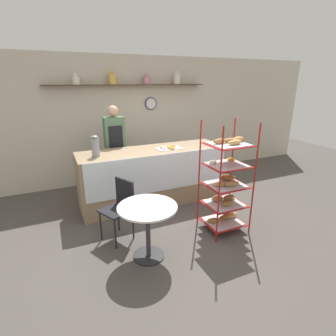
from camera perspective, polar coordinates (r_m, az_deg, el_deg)
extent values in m
plane|color=#4C4742|center=(4.24, 2.03, -12.53)|extent=(14.00, 14.00, 0.00)
cube|color=beige|center=(5.97, -8.40, 10.29)|extent=(10.00, 0.06, 2.70)
cube|color=#4C331E|center=(5.77, -8.32, 17.47)|extent=(3.40, 0.24, 0.02)
cylinder|color=silver|center=(5.56, -19.40, 17.50)|extent=(0.15, 0.15, 0.15)
sphere|color=silver|center=(5.56, -19.52, 18.54)|extent=(0.08, 0.08, 0.08)
cylinder|color=gold|center=(5.67, -12.01, 18.36)|extent=(0.16, 0.16, 0.20)
sphere|color=gold|center=(5.68, -12.10, 19.64)|extent=(0.09, 0.09, 0.09)
cylinder|color=#CC7F99|center=(5.88, -4.70, 18.49)|extent=(0.14, 0.14, 0.16)
sphere|color=#CC7F99|center=(5.88, -4.73, 19.52)|extent=(0.08, 0.08, 0.08)
cylinder|color=silver|center=(6.16, 1.93, 18.76)|extent=(0.16, 0.16, 0.21)
sphere|color=silver|center=(6.16, 1.95, 19.98)|extent=(0.09, 0.09, 0.09)
cylinder|color=navy|center=(6.04, -3.77, 13.83)|extent=(0.27, 0.03, 0.27)
cylinder|color=white|center=(6.02, -3.70, 13.82)|extent=(0.23, 0.00, 0.23)
cube|color=#937A5B|center=(4.86, -3.22, -1.71)|extent=(2.66, 0.77, 1.01)
cube|color=silver|center=(4.46, -1.42, -1.10)|extent=(2.55, 0.01, 0.65)
cylinder|color=#A51919|center=(3.54, 11.13, -4.36)|extent=(0.02, 0.02, 1.66)
cylinder|color=#A51919|center=(3.89, 18.25, -2.82)|extent=(0.02, 0.02, 1.66)
cylinder|color=#A51919|center=(3.94, 6.78, -1.70)|extent=(0.02, 0.02, 1.66)
cylinder|color=#A51919|center=(4.26, 13.59, -0.54)|extent=(0.02, 0.02, 1.66)
cube|color=#A51919|center=(4.20, 11.80, -11.37)|extent=(0.56, 0.50, 0.01)
cube|color=silver|center=(4.19, 11.81, -11.23)|extent=(0.50, 0.45, 0.01)
ellipsoid|color=tan|center=(4.28, 13.69, -9.98)|extent=(0.24, 0.11, 0.08)
ellipsoid|color=olive|center=(4.21, 12.18, -10.50)|extent=(0.17, 0.12, 0.07)
ellipsoid|color=olive|center=(4.09, 9.97, -11.17)|extent=(0.23, 0.13, 0.07)
ellipsoid|color=olive|center=(4.29, 12.87, -9.95)|extent=(0.18, 0.12, 0.07)
cube|color=#A51919|center=(4.06, 12.08, -7.64)|extent=(0.56, 0.50, 0.01)
cube|color=silver|center=(4.05, 12.09, -7.49)|extent=(0.50, 0.45, 0.01)
ellipsoid|color=tan|center=(4.08, 10.71, -6.62)|extent=(0.20, 0.13, 0.07)
ellipsoid|color=olive|center=(4.15, 13.17, -6.22)|extent=(0.21, 0.09, 0.08)
ellipsoid|color=olive|center=(4.12, 10.61, -6.33)|extent=(0.21, 0.12, 0.06)
ellipsoid|color=olive|center=(3.96, 12.90, -7.46)|extent=(0.22, 0.12, 0.08)
cube|color=#A51919|center=(3.93, 12.38, -3.66)|extent=(0.56, 0.50, 0.01)
cube|color=silver|center=(3.93, 12.39, -3.50)|extent=(0.50, 0.45, 0.01)
ellipsoid|color=olive|center=(4.08, 13.15, -2.06)|extent=(0.22, 0.14, 0.08)
ellipsoid|color=olive|center=(4.08, 12.23, -1.96)|extent=(0.23, 0.13, 0.08)
ellipsoid|color=tan|center=(3.82, 11.23, -3.44)|extent=(0.23, 0.11, 0.06)
ellipsoid|color=#B27F47|center=(3.84, 13.76, -3.35)|extent=(0.22, 0.11, 0.08)
cube|color=#A51919|center=(3.83, 12.68, 0.55)|extent=(0.56, 0.50, 0.01)
cube|color=silver|center=(3.83, 12.70, 0.73)|extent=(0.50, 0.45, 0.01)
torus|color=silver|center=(3.76, 11.32, 0.80)|extent=(0.10, 0.10, 0.03)
torus|color=silver|center=(3.81, 9.73, 1.23)|extent=(0.11, 0.11, 0.04)
torus|color=gold|center=(4.03, 13.53, 1.86)|extent=(0.11, 0.11, 0.03)
cube|color=#A51919|center=(3.75, 13.01, 4.97)|extent=(0.56, 0.50, 0.01)
cube|color=silver|center=(3.75, 13.02, 5.15)|extent=(0.50, 0.45, 0.01)
ellipsoid|color=#B27F47|center=(3.85, 15.03, 6.05)|extent=(0.21, 0.11, 0.08)
ellipsoid|color=olive|center=(3.69, 11.17, 5.75)|extent=(0.21, 0.08, 0.08)
ellipsoid|color=olive|center=(3.80, 13.33, 5.90)|extent=(0.23, 0.09, 0.07)
ellipsoid|color=tan|center=(3.66, 14.29, 5.41)|extent=(0.23, 0.07, 0.07)
ellipsoid|color=tan|center=(3.72, 14.55, 5.53)|extent=(0.16, 0.07, 0.06)
cube|color=#282833|center=(5.28, -11.09, -0.68)|extent=(0.22, 0.19, 0.96)
cube|color=#4C7051|center=(5.08, -11.63, 7.57)|extent=(0.37, 0.22, 0.58)
cube|color=black|center=(4.99, -11.25, 6.17)|extent=(0.26, 0.01, 0.49)
sphere|color=tan|center=(5.02, -11.93, 12.04)|extent=(0.20, 0.20, 0.20)
cylinder|color=#262628|center=(3.62, -4.22, -18.45)|extent=(0.41, 0.41, 0.02)
cylinder|color=#333338|center=(3.42, -4.36, -13.76)|extent=(0.06, 0.06, 0.68)
cylinder|color=white|center=(3.25, -4.51, -8.49)|extent=(0.74, 0.74, 0.02)
cylinder|color=black|center=(3.92, -14.43, -12.10)|extent=(0.02, 0.02, 0.45)
cylinder|color=black|center=(3.70, -11.39, -13.90)|extent=(0.02, 0.02, 0.45)
cylinder|color=black|center=(4.09, -10.73, -10.49)|extent=(0.02, 0.02, 0.45)
cylinder|color=black|center=(3.87, -7.60, -12.07)|extent=(0.02, 0.02, 0.45)
cube|color=black|center=(3.78, -11.26, -9.02)|extent=(0.51, 0.51, 0.03)
cube|color=black|center=(3.79, -9.41, -5.28)|extent=(0.18, 0.34, 0.40)
cylinder|color=gray|center=(4.38, -15.52, 4.35)|extent=(0.13, 0.13, 0.30)
ellipsoid|color=gray|center=(4.34, -15.71, 6.53)|extent=(0.11, 0.11, 0.05)
cube|color=white|center=(4.73, 0.30, 4.26)|extent=(0.45, 0.25, 0.01)
torus|color=gold|center=(4.74, -0.24, 4.60)|extent=(0.11, 0.11, 0.04)
torus|color=silver|center=(4.67, -0.73, 4.32)|extent=(0.10, 0.10, 0.03)
torus|color=gold|center=(4.68, 0.85, 4.36)|extent=(0.11, 0.11, 0.03)
torus|color=tan|center=(4.81, 1.09, 4.78)|extent=(0.10, 0.10, 0.03)
torus|color=#EAB2C1|center=(4.74, -1.01, 4.59)|extent=(0.13, 0.13, 0.04)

